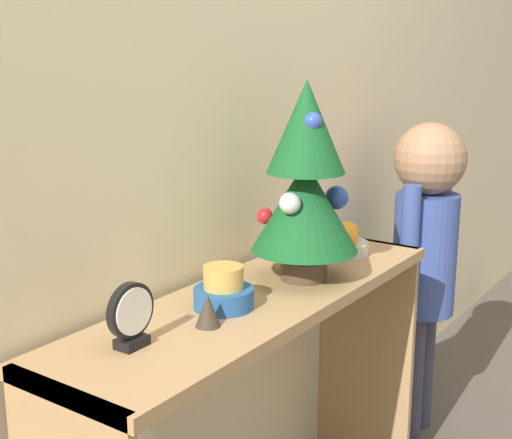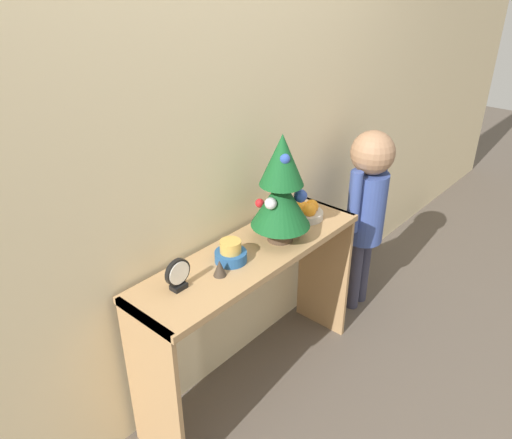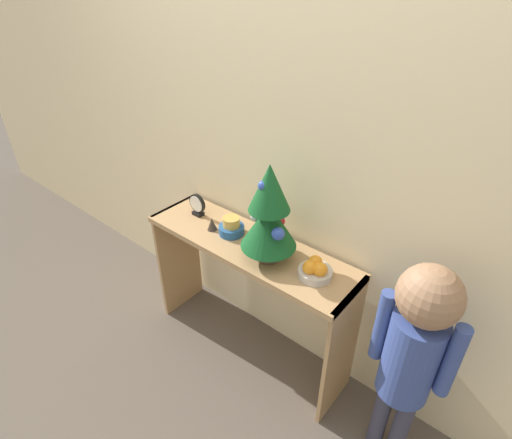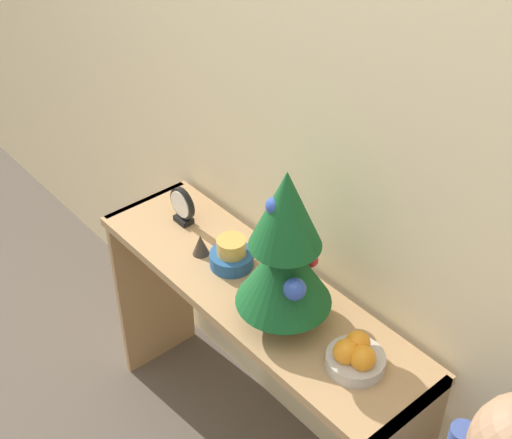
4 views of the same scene
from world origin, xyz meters
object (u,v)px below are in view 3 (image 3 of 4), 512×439
fruit_bowl (315,270)px  desk_clock (197,205)px  child_figure (414,347)px  figurine (212,224)px  singing_bowl (231,227)px  mini_tree (269,214)px

fruit_bowl → desk_clock: desk_clock is taller
child_figure → figurine: bearing=178.5°
desk_clock → singing_bowl: bearing=-3.1°
mini_tree → fruit_bowl: size_ratio=3.17×
fruit_bowl → desk_clock: (-0.79, 0.03, 0.03)m
mini_tree → figurine: 0.43m
fruit_bowl → figurine: size_ratio=2.22×
mini_tree → figurine: bearing=179.7°
fruit_bowl → child_figure: child_figure is taller
singing_bowl → figurine: size_ratio=1.92×
mini_tree → desk_clock: 0.58m
fruit_bowl → child_figure: size_ratio=0.14×
figurine → child_figure: size_ratio=0.06×
fruit_bowl → child_figure: (0.49, -0.06, -0.08)m
desk_clock → mini_tree: bearing=-5.8°
mini_tree → figurine: mini_tree is taller
desk_clock → child_figure: bearing=-3.7°
desk_clock → figurine: size_ratio=1.86×
singing_bowl → desk_clock: bearing=176.9°
fruit_bowl → singing_bowl: bearing=178.6°
figurine → child_figure: child_figure is taller
desk_clock → child_figure: 1.28m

